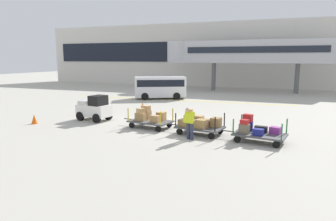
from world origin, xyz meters
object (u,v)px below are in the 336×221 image
at_px(baggage_tug, 94,108).
at_px(baggage_cart_middle, 199,123).
at_px(baggage_cart_lead, 150,118).
at_px(safety_cone_near, 34,119).
at_px(baggage_handler, 189,122).
at_px(safety_cone_far, 143,106).
at_px(baggage_cart_tail, 257,131).
at_px(shuttle_van, 160,86).

bearing_deg(baggage_tug, baggage_cart_middle, -8.26).
bearing_deg(baggage_cart_lead, baggage_tug, 171.46).
bearing_deg(safety_cone_near, baggage_cart_middle, 6.69).
distance_m(baggage_tug, baggage_handler, 7.26).
xyz_separation_m(baggage_cart_lead, safety_cone_far, (-3.02, 5.31, -0.27)).
relative_size(baggage_cart_lead, baggage_handler, 1.97).
bearing_deg(safety_cone_far, baggage_tug, -102.46).
bearing_deg(baggage_cart_middle, safety_cone_far, 136.22).
height_order(baggage_cart_tail, safety_cone_far, baggage_cart_tail).
height_order(baggage_cart_middle, safety_cone_near, baggage_cart_middle).
bearing_deg(baggage_cart_lead, shuttle_van, 110.01).
distance_m(baggage_cart_lead, safety_cone_far, 6.12).
height_order(baggage_handler, safety_cone_far, baggage_handler).
bearing_deg(safety_cone_near, baggage_handler, -0.80).
bearing_deg(safety_cone_near, safety_cone_far, 61.15).
relative_size(shuttle_van, safety_cone_far, 9.35).
height_order(baggage_tug, baggage_cart_lead, baggage_tug).
height_order(baggage_tug, baggage_cart_tail, baggage_tug).
height_order(baggage_cart_middle, baggage_handler, baggage_handler).
xyz_separation_m(baggage_cart_lead, baggage_handler, (2.83, -1.69, 0.32)).
xyz_separation_m(baggage_tug, baggage_cart_tail, (9.92, -1.47, -0.24)).
bearing_deg(baggage_handler, shuttle_van, 117.89).
distance_m(baggage_cart_tail, shuttle_van, 16.20).
bearing_deg(safety_cone_far, baggage_cart_middle, -43.78).
xyz_separation_m(baggage_tug, safety_cone_far, (1.04, 4.70, -0.48)).
height_order(baggage_cart_tail, baggage_handler, baggage_handler).
bearing_deg(shuttle_van, baggage_handler, -62.11).
distance_m(baggage_tug, shuttle_van, 11.15).
height_order(baggage_tug, baggage_cart_middle, baggage_tug).
distance_m(baggage_handler, shuttle_van, 15.20).
bearing_deg(baggage_cart_tail, safety_cone_near, -176.89).
bearing_deg(shuttle_van, safety_cone_near, -100.74).
bearing_deg(shuttle_van, baggage_tug, -88.86).
xyz_separation_m(baggage_tug, baggage_handler, (6.89, -2.30, 0.11)).
bearing_deg(safety_cone_far, baggage_cart_lead, -60.40).
relative_size(baggage_tug, shuttle_van, 0.44).
bearing_deg(baggage_handler, safety_cone_near, 179.20).
bearing_deg(baggage_cart_lead, baggage_cart_tail, -8.40).
relative_size(baggage_cart_middle, safety_cone_far, 5.59).
bearing_deg(baggage_cart_tail, baggage_cart_lead, 171.60).
height_order(baggage_cart_middle, baggage_cart_tail, baggage_cart_tail).
bearing_deg(baggage_cart_tail, baggage_cart_middle, 171.06).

